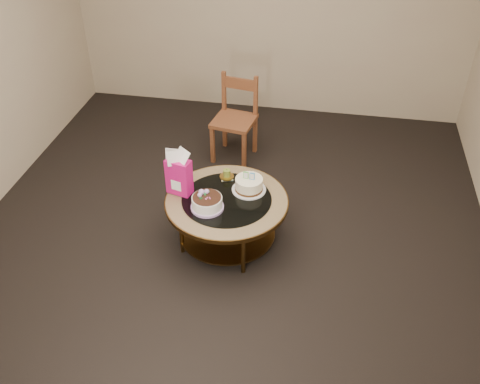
% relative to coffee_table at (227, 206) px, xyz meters
% --- Properties ---
extents(ground, '(5.00, 5.00, 0.00)m').
position_rel_coffee_table_xyz_m(ground, '(-0.00, 0.00, -0.38)').
color(ground, black).
rests_on(ground, ground).
extents(room_walls, '(4.52, 5.02, 2.61)m').
position_rel_coffee_table_xyz_m(room_walls, '(-0.00, 0.00, 1.16)').
color(room_walls, tan).
rests_on(room_walls, ground).
extents(coffee_table, '(1.02, 1.02, 0.46)m').
position_rel_coffee_table_xyz_m(coffee_table, '(0.00, 0.00, 0.00)').
color(coffee_table, brown).
rests_on(coffee_table, ground).
extents(decorated_cake, '(0.27, 0.27, 0.15)m').
position_rel_coffee_table_xyz_m(decorated_cake, '(-0.13, -0.15, 0.13)').
color(decorated_cake, '#BA94D1').
rests_on(decorated_cake, coffee_table).
extents(cream_cake, '(0.29, 0.29, 0.18)m').
position_rel_coffee_table_xyz_m(cream_cake, '(0.16, 0.15, 0.14)').
color(cream_cake, white).
rests_on(cream_cake, coffee_table).
extents(gift_bag, '(0.22, 0.18, 0.40)m').
position_rel_coffee_table_xyz_m(gift_bag, '(-0.40, 0.02, 0.28)').
color(gift_bag, '#C81261').
rests_on(gift_bag, coffee_table).
extents(pillar_candle, '(0.13, 0.13, 0.09)m').
position_rel_coffee_table_xyz_m(pillar_candle, '(-0.06, 0.29, 0.11)').
color(pillar_candle, tan).
rests_on(pillar_candle, coffee_table).
extents(dining_chair, '(0.47, 0.47, 0.87)m').
position_rel_coffee_table_xyz_m(dining_chair, '(-0.18, 1.36, 0.06)').
color(dining_chair, brown).
rests_on(dining_chair, ground).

